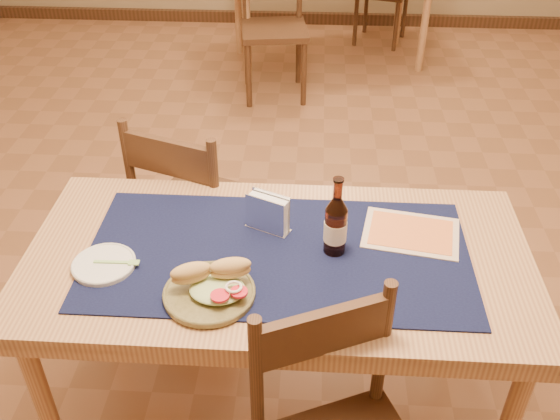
# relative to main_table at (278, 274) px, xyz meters

# --- Properties ---
(main_table) EXTENTS (1.60, 0.80, 0.75)m
(main_table) POSITION_rel_main_table_xyz_m (0.00, 0.00, 0.00)
(main_table) COLOR tan
(main_table) RESTS_ON ground
(placemat) EXTENTS (1.20, 0.60, 0.01)m
(placemat) POSITION_rel_main_table_xyz_m (0.00, 0.00, 0.09)
(placemat) COLOR #0E1536
(placemat) RESTS_ON main_table
(baseboard) EXTENTS (6.00, 7.00, 0.10)m
(baseboard) POSITION_rel_main_table_xyz_m (0.00, 0.80, -0.62)
(baseboard) COLOR #442718
(baseboard) RESTS_ON ground
(chair_main_far) EXTENTS (0.56, 0.56, 0.94)m
(chair_main_far) POSITION_rel_main_table_xyz_m (-0.38, 0.58, -0.18)
(chair_main_far) COLOR #442718
(chair_main_far) RESTS_ON ground
(chair_back_near) EXTENTS (0.50, 0.50, 0.97)m
(chair_back_near) POSITION_rel_main_table_xyz_m (-0.21, 2.78, -0.16)
(chair_back_near) COLOR #442718
(chair_back_near) RESTS_ON ground
(sandwich_plate) EXTENTS (0.27, 0.27, 0.10)m
(sandwich_plate) POSITION_rel_main_table_xyz_m (-0.18, -0.20, 0.12)
(sandwich_plate) COLOR olive
(sandwich_plate) RESTS_ON placemat
(side_plate) EXTENTS (0.19, 0.19, 0.02)m
(side_plate) POSITION_rel_main_table_xyz_m (-0.53, -0.09, 0.10)
(side_plate) COLOR silver
(side_plate) RESTS_ON placemat
(fork) EXTENTS (0.14, 0.02, 0.00)m
(fork) POSITION_rel_main_table_xyz_m (-0.48, -0.09, 0.10)
(fork) COLOR #93CA6E
(fork) RESTS_ON side_plate
(beer_bottle) EXTENTS (0.07, 0.07, 0.27)m
(beer_bottle) POSITION_rel_main_table_xyz_m (0.18, 0.02, 0.19)
(beer_bottle) COLOR #481A0C
(beer_bottle) RESTS_ON placemat
(napkin_holder) EXTENTS (0.16, 0.11, 0.13)m
(napkin_holder) POSITION_rel_main_table_xyz_m (-0.04, 0.12, 0.15)
(napkin_holder) COLOR white
(napkin_holder) RESTS_ON placemat
(menu_card) EXTENTS (0.34, 0.27, 0.01)m
(menu_card) POSITION_rel_main_table_xyz_m (0.43, 0.12, 0.09)
(menu_card) COLOR #C9B098
(menu_card) RESTS_ON placemat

